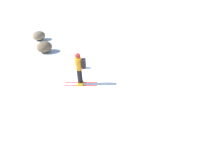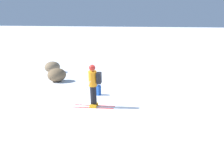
% 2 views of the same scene
% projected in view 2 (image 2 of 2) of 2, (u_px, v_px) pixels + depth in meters
% --- Properties ---
extents(ground_plane, '(300.00, 300.00, 0.00)m').
position_uv_depth(ground_plane, '(96.00, 105.00, 13.22)').
color(ground_plane, white).
extents(skier, '(1.26, 1.77, 1.84)m').
position_uv_depth(skier, '(94.00, 84.00, 12.63)').
color(skier, red).
rests_on(skier, ground).
extents(spare_backpack, '(0.28, 0.34, 0.50)m').
position_uv_depth(spare_backpack, '(97.00, 90.00, 14.98)').
color(spare_backpack, '#194293').
rests_on(spare_backpack, ground).
extents(exposed_boulder_0, '(1.22, 1.04, 0.79)m').
position_uv_depth(exposed_boulder_0, '(57.00, 75.00, 18.23)').
color(exposed_boulder_0, brown).
rests_on(exposed_boulder_0, ground).
extents(exposed_boulder_1, '(1.18, 1.01, 0.77)m').
position_uv_depth(exposed_boulder_1, '(52.00, 67.00, 21.39)').
color(exposed_boulder_1, '#7A664C').
rests_on(exposed_boulder_1, ground).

